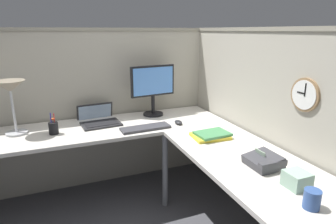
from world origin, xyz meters
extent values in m
plane|color=#47474C|center=(0.00, 0.00, 0.00)|extent=(6.80, 6.80, 0.00)
cube|color=#A8A393|center=(-0.36, 0.87, 0.78)|extent=(2.57, 0.10, 1.55)
cube|color=gray|center=(-0.36, 0.87, 1.56)|extent=(2.57, 0.12, 0.03)
cube|color=#A8A393|center=(0.87, -0.27, 0.78)|extent=(0.10, 2.37, 1.55)
cube|color=gray|center=(0.87, -0.27, 1.56)|extent=(0.12, 2.37, 0.03)
cube|color=beige|center=(-0.38, 0.47, 0.71)|extent=(2.35, 0.66, 0.03)
cube|color=beige|center=(0.47, -0.60, 0.71)|extent=(0.66, 1.49, 0.03)
cylinder|color=slate|center=(0.16, 0.16, 0.35)|extent=(0.05, 0.05, 0.70)
cylinder|color=black|center=(0.22, 0.64, 0.74)|extent=(0.20, 0.20, 0.02)
cylinder|color=black|center=(0.22, 0.64, 0.84)|extent=(0.04, 0.04, 0.20)
cube|color=black|center=(0.22, 0.64, 1.08)|extent=(0.46, 0.09, 0.30)
cube|color=#4C84D8|center=(0.22, 0.62, 1.08)|extent=(0.42, 0.06, 0.26)
cube|color=#232326|center=(-0.32, 0.52, 0.74)|extent=(0.36, 0.27, 0.02)
cube|color=black|center=(-0.32, 0.52, 0.75)|extent=(0.30, 0.21, 0.00)
cube|color=#232326|center=(-0.34, 0.75, 0.77)|extent=(0.34, 0.10, 0.22)
cube|color=#99B2D1|center=(-0.34, 0.74, 0.77)|extent=(0.31, 0.08, 0.18)
cube|color=#38383D|center=(0.02, 0.26, 0.74)|extent=(0.44, 0.16, 0.02)
ellipsoid|color=#232326|center=(0.34, 0.28, 0.75)|extent=(0.06, 0.10, 0.03)
cylinder|color=#B7BABF|center=(-1.01, 0.55, 0.74)|extent=(0.17, 0.17, 0.02)
cylinder|color=#B7BABF|center=(-1.01, 0.55, 0.93)|extent=(0.02, 0.02, 0.38)
cone|color=gray|center=(-1.01, 0.55, 1.13)|extent=(0.24, 0.24, 0.09)
cylinder|color=black|center=(-0.72, 0.43, 0.78)|extent=(0.08, 0.08, 0.10)
cylinder|color=#1E1EB2|center=(-0.73, 0.44, 0.84)|extent=(0.01, 0.02, 0.13)
cylinder|color=#B21E1E|center=(-0.71, 0.42, 0.84)|extent=(0.01, 0.02, 0.13)
cylinder|color=#D8591E|center=(-0.72, 0.44, 0.85)|extent=(0.03, 0.03, 0.01)
cube|color=#38383D|center=(0.49, -0.69, 0.77)|extent=(0.19, 0.20, 0.10)
cube|color=#8CA58C|center=(0.49, -0.66, 0.80)|extent=(0.01, 0.09, 0.04)
cube|color=#38383D|center=(0.49, -0.77, 0.79)|extent=(0.19, 0.04, 0.04)
cube|color=yellow|center=(0.44, -0.13, 0.74)|extent=(0.29, 0.23, 0.02)
cube|color=#3F7F4C|center=(0.45, -0.14, 0.76)|extent=(0.27, 0.21, 0.02)
cylinder|color=#2D4C8C|center=(0.42, -1.12, 0.78)|extent=(0.08, 0.08, 0.10)
cube|color=#8CAD99|center=(0.50, -0.95, 0.78)|extent=(0.12, 0.12, 0.09)
cylinder|color=olive|center=(0.82, -0.65, 1.16)|extent=(0.03, 0.22, 0.22)
cylinder|color=white|center=(0.80, -0.65, 1.16)|extent=(0.00, 0.19, 0.19)
cube|color=black|center=(0.80, -0.63, 1.17)|extent=(0.00, 0.06, 0.01)
cube|color=black|center=(0.80, -0.66, 1.19)|extent=(0.00, 0.01, 0.08)
camera|label=1|loc=(-0.67, -1.97, 1.56)|focal=30.29mm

